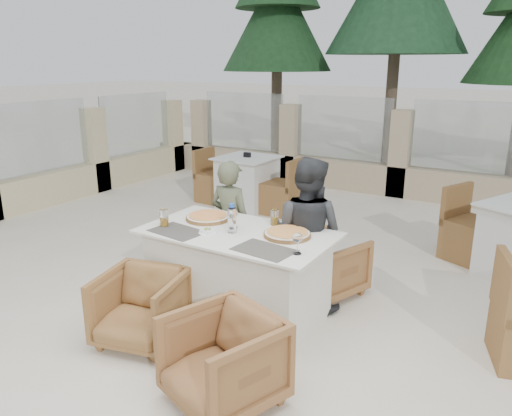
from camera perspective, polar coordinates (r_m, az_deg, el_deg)
The scene contains 24 objects.
ground at distance 4.42m, azimuth -2.00°, elevation -12.49°, with size 80.00×80.00×0.00m, color silver.
sand_patch at distance 17.49m, azimuth 24.15°, elevation 8.02°, with size 30.00×16.00×0.01m, color beige.
perimeter_wall_far at distance 8.42m, azimuth 16.19°, elevation 6.65°, with size 10.00×0.34×1.60m, color tan, non-canonical shape.
perimeter_wall_left at distance 8.25m, azimuth -23.15°, elevation 5.79°, with size 0.34×7.00×1.60m, color beige, non-canonical shape.
pine_far_left at distance 11.69m, azimuth 2.45°, elevation 19.43°, with size 2.42×2.42×5.50m, color #1B3F1F.
pine_mid_left at distance 11.23m, azimuth 15.94°, elevation 21.54°, with size 2.86×2.86×6.50m, color #1F4928.
dining_table at distance 4.31m, azimuth -2.08°, elevation -7.55°, with size 1.60×0.90×0.77m, color silver, non-canonical shape.
placemat_near_left at distance 4.22m, azimuth -8.96°, elevation -2.65°, with size 0.45×0.30×0.00m, color #4F4A43.
placemat_near_right at distance 3.77m, azimuth 0.94°, elevation -4.81°, with size 0.45×0.30×0.00m, color #534F47.
pizza_left at distance 4.49m, azimuth -5.52°, elevation -1.01°, with size 0.39×0.39×0.05m, color #F25C21.
pizza_right at distance 4.06m, azimuth 3.59°, elevation -2.93°, with size 0.38×0.38×0.05m, color #D05B1C.
water_bottle at distance 4.11m, azimuth -2.76°, elevation -1.16°, with size 0.07×0.07×0.25m, color #BDE3F8.
wine_glass_centre at distance 4.24m, azimuth -2.59°, elevation -1.08°, with size 0.08×0.08×0.18m, color silver, non-canonical shape.
wine_glass_corner at distance 3.68m, azimuth 4.75°, elevation -3.92°, with size 0.08×0.08×0.18m, color silver, non-canonical shape.
beer_glass_left at distance 4.35m, azimuth -10.46°, elevation -1.12°, with size 0.07×0.07×0.15m, color orange.
beer_glass_right at distance 4.32m, azimuth 2.12°, elevation -1.06°, with size 0.07×0.07×0.14m, color #C68D1B.
olive_dish at distance 4.14m, azimuth -5.56°, elevation -2.61°, with size 0.11×0.11×0.04m, color white, non-canonical shape.
armchair_far_left at distance 5.00m, azimuth -2.57°, elevation -4.99°, with size 0.67×0.69×0.63m, color brown.
armchair_far_right at distance 4.80m, azimuth 8.14°, elevation -6.47°, with size 0.61×0.62×0.57m, color brown.
armchair_near_left at distance 4.07m, azimuth -13.03°, elevation -11.05°, with size 0.61×0.63×0.58m, color olive.
armchair_near_right at distance 3.33m, azimuth -3.80°, elevation -17.02°, with size 0.65×0.67×0.61m, color brown.
diner_left at distance 4.83m, azimuth -2.90°, elevation -1.84°, with size 0.46×0.30×1.25m, color #565B42.
diner_right at distance 4.38m, azimuth 5.79°, elevation -2.98°, with size 0.67×0.52×1.37m, color #353639.
bg_table_a at distance 7.52m, azimuth -1.00°, elevation 2.96°, with size 1.64×0.82×0.77m, color silver, non-canonical shape.
Camera 1 is at (2.13, -3.23, 2.14)m, focal length 35.00 mm.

